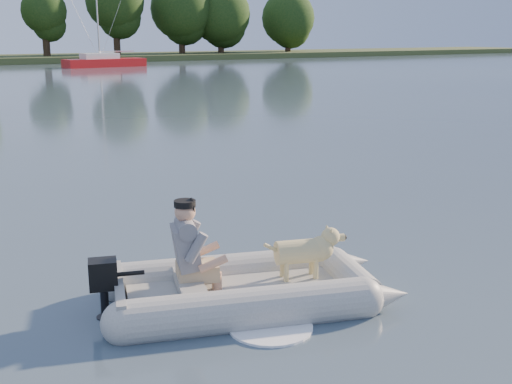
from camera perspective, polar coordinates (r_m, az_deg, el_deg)
water at (r=7.63m, az=2.96°, el=-8.27°), size 160.00×160.00×0.00m
dinghy at (r=6.97m, az=-0.71°, el=-5.70°), size 5.27×4.55×1.29m
man at (r=6.84m, az=-6.09°, el=-4.61°), size 0.80×0.74×0.99m
dog at (r=7.18m, az=3.86°, el=-5.66°), size 0.91×0.54×0.57m
outboard_motor at (r=6.89m, az=-13.36°, el=-8.60°), size 0.44×0.37×0.73m
sailboat at (r=57.28m, az=-13.37°, el=11.18°), size 7.07×2.79×9.47m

